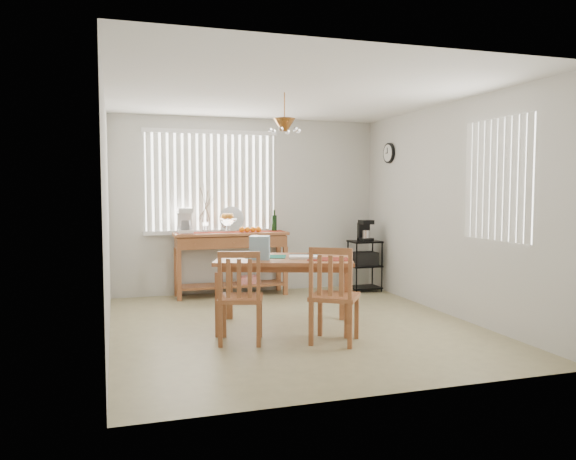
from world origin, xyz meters
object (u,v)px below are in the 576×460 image
object	(u,v)px
wire_cart	(365,261)
dining_table	(285,266)
sideboard	(232,248)
cart_items	(365,231)
chair_left	(240,298)
chair_right	(334,296)

from	to	relation	value
wire_cart	dining_table	bearing A→B (deg)	-135.20
sideboard	cart_items	bearing A→B (deg)	-6.43
sideboard	chair_left	xyz separation A→B (m)	(-0.43, -2.53, -0.23)
wire_cart	cart_items	size ratio (longest dim) A/B	2.43
wire_cart	chair_left	bearing A→B (deg)	-136.67
chair_left	chair_right	world-z (taller)	chair_right
cart_items	chair_right	size ratio (longest dim) A/B	0.32
chair_left	chair_right	bearing A→B (deg)	-17.21
wire_cart	cart_items	distance (m)	0.45
sideboard	chair_right	size ratio (longest dim) A/B	1.67
wire_cart	chair_left	size ratio (longest dim) A/B	0.81
wire_cart	dining_table	xyz separation A→B (m)	(-1.83, -1.81, 0.24)
chair_right	wire_cart	bearing A→B (deg)	59.07
sideboard	chair_right	xyz separation A→B (m)	(0.46, -2.81, -0.21)
sideboard	wire_cart	xyz separation A→B (m)	(2.01, -0.23, -0.23)
cart_items	chair_right	distance (m)	3.04
chair_right	sideboard	bearing A→B (deg)	99.38
sideboard	chair_left	distance (m)	2.58
wire_cart	cart_items	xyz separation A→B (m)	(0.00, 0.01, 0.45)
chair_left	cart_items	bearing A→B (deg)	43.43
dining_table	cart_items	bearing A→B (deg)	44.93
chair_right	cart_items	bearing A→B (deg)	59.15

